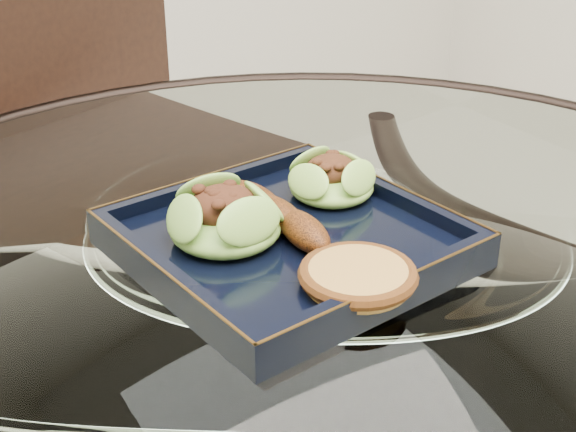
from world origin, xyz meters
TOP-DOWN VIEW (x-y plane):
  - dining_table at (-0.00, -0.00)m, footprint 1.13×1.13m
  - dining_chair at (-0.00, 0.52)m, footprint 0.50×0.50m
  - navy_plate at (-0.03, 0.02)m, footprint 0.30×0.30m
  - lettuce_wrap_left at (-0.08, 0.04)m, footprint 0.13×0.13m
  - lettuce_wrap_right at (0.05, 0.07)m, footprint 0.10×0.10m
  - roasted_plantain at (-0.03, 0.04)m, footprint 0.04×0.15m
  - crumb_patty at (-0.02, -0.08)m, footprint 0.09×0.09m

SIDE VIEW (x-z plane):
  - dining_chair at x=0.00m, z-range 0.05..0.96m
  - dining_table at x=0.00m, z-range 0.21..0.98m
  - navy_plate at x=-0.03m, z-range 0.76..0.78m
  - crumb_patty at x=-0.02m, z-range 0.78..0.80m
  - roasted_plantain at x=-0.03m, z-range 0.78..0.81m
  - lettuce_wrap_right at x=0.05m, z-range 0.78..0.81m
  - lettuce_wrap_left at x=-0.08m, z-range 0.78..0.82m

